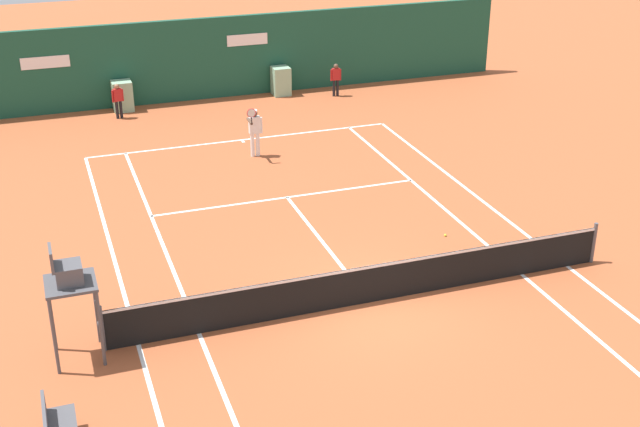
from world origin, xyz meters
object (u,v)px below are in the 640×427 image
Objects in this scene: tennis_ball_near_service_line at (445,235)px; player_on_baseline at (255,129)px; ball_kid_left_post at (118,99)px; umpire_chair at (70,283)px; ball_kid_right_post at (336,78)px.

player_on_baseline is at bearing 113.01° from tennis_ball_near_service_line.
player_on_baseline reaches higher than ball_kid_left_post.
ball_kid_left_post is at bearing 117.89° from tennis_ball_near_service_line.
tennis_ball_near_service_line is (9.71, 2.58, -1.72)m from umpire_chair.
umpire_chair reaches higher than tennis_ball_near_service_line.
umpire_chair is 10.20m from tennis_ball_near_service_line.
ball_kid_left_post is (2.82, 15.62, -1.00)m from umpire_chair.
ball_kid_right_post is at bearing 143.84° from umpire_chair.
ball_kid_right_post is 1.00× the size of ball_kid_left_post.
player_on_baseline is at bearing 114.15° from ball_kid_left_post.
ball_kid_left_post is 14.76m from tennis_ball_near_service_line.
umpire_chair is at bearing -165.10° from tennis_ball_near_service_line.
player_on_baseline is 7.39m from ball_kid_right_post.
player_on_baseline is 26.85× the size of tennis_ball_near_service_line.
ball_kid_right_post reaches higher than ball_kid_left_post.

